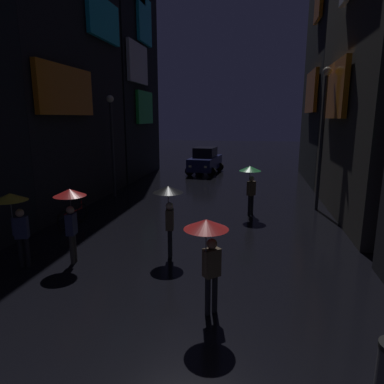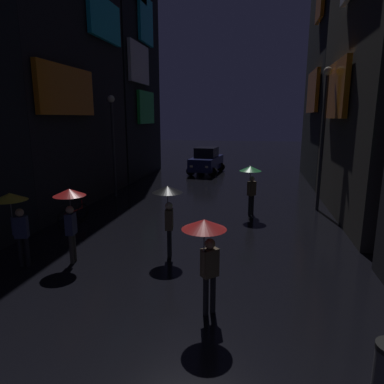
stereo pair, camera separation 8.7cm
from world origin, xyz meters
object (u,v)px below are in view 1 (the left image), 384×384
pedestrian_foreground_left_yellow (14,210)px  car_distant (205,161)px  pedestrian_near_crossing_red (70,205)px  streetlamp_right_far (323,125)px  streetlamp_left_far (112,134)px  bicycle_parked_at_storefront (73,215)px  pedestrian_foreground_right_black (169,201)px  pedestrian_midstreet_left_red (208,240)px  pedestrian_midstreet_centre_green (250,177)px

pedestrian_foreground_left_yellow → car_distant: bearing=81.4°
pedestrian_near_crossing_red → car_distant: (1.36, 16.53, -0.74)m
car_distant → streetlamp_right_far: size_ratio=0.70×
pedestrian_foreground_left_yellow → streetlamp_left_far: 8.91m
car_distant → bicycle_parked_at_storefront: bearing=-103.1°
pedestrian_foreground_right_black → pedestrian_midstreet_left_red: 3.40m
pedestrian_near_crossing_red → bicycle_parked_at_storefront: size_ratio=1.17×
pedestrian_midstreet_centre_green → pedestrian_midstreet_left_red: bearing=-95.0°
pedestrian_foreground_right_black → car_distant: (-1.23, 15.58, -0.74)m
pedestrian_midstreet_left_red → bicycle_parked_at_storefront: size_ratio=1.17×
pedestrian_near_crossing_red → car_distant: 16.60m
pedestrian_midstreet_left_red → pedestrian_midstreet_centre_green: bearing=85.0°
streetlamp_left_far → pedestrian_foreground_right_black: bearing=-56.0°
pedestrian_midstreet_centre_green → streetlamp_right_far: streetlamp_right_far is taller
pedestrian_foreground_left_yellow → streetlamp_left_far: streetlamp_left_far is taller
pedestrian_foreground_right_black → pedestrian_foreground_left_yellow: (-3.83, -1.65, 0.00)m
pedestrian_midstreet_centre_green → car_distant: bearing=108.0°
pedestrian_midstreet_left_red → pedestrian_foreground_left_yellow: bearing=165.9°
pedestrian_foreground_left_yellow → streetlamp_right_far: streetlamp_right_far is taller
pedestrian_near_crossing_red → bicycle_parked_at_storefront: bearing=119.5°
pedestrian_near_crossing_red → pedestrian_midstreet_centre_green: (4.87, 5.71, 0.00)m
pedestrian_foreground_left_yellow → streetlamp_left_far: size_ratio=0.41×
pedestrian_midstreet_centre_green → bicycle_parked_at_storefront: pedestrian_midstreet_centre_green is taller
pedestrian_midstreet_centre_green → streetlamp_right_far: size_ratio=0.35×
car_distant → streetlamp_left_far: bearing=-112.5°
pedestrian_midstreet_centre_green → streetlamp_left_far: 7.57m
pedestrian_midstreet_left_red → streetlamp_left_far: 12.02m
pedestrian_near_crossing_red → pedestrian_midstreet_left_red: same height
pedestrian_near_crossing_red → streetlamp_left_far: size_ratio=0.41×
pedestrian_midstreet_centre_green → streetlamp_right_far: 3.93m
pedestrian_foreground_right_black → car_distant: 15.65m
pedestrian_midstreet_centre_green → streetlamp_left_far: streetlamp_left_far is taller
streetlamp_left_far → pedestrian_foreground_left_yellow: bearing=-83.9°
bicycle_parked_at_storefront → streetlamp_left_far: streetlamp_left_far is taller
pedestrian_foreground_left_yellow → car_distant: pedestrian_foreground_left_yellow is taller
pedestrian_midstreet_left_red → car_distant: (-2.82, 18.59, -0.74)m
pedestrian_foreground_right_black → pedestrian_midstreet_centre_green: bearing=64.5°
pedestrian_foreground_right_black → pedestrian_midstreet_left_red: same height
bicycle_parked_at_storefront → streetlamp_right_far: 10.97m
pedestrian_near_crossing_red → pedestrian_midstreet_centre_green: size_ratio=1.00×
pedestrian_foreground_right_black → streetlamp_right_far: bearing=50.2°
pedestrian_foreground_right_black → bicycle_parked_at_storefront: pedestrian_foreground_right_black is taller
pedestrian_midstreet_left_red → pedestrian_foreground_right_black: bearing=117.8°
bicycle_parked_at_storefront → car_distant: car_distant is taller
bicycle_parked_at_storefront → streetlamp_left_far: (-0.40, 4.89, 2.87)m
pedestrian_midstreet_centre_green → bicycle_parked_at_storefront: 7.24m
pedestrian_foreground_left_yellow → bicycle_parked_at_storefront: pedestrian_foreground_left_yellow is taller
pedestrian_midstreet_left_red → pedestrian_near_crossing_red: bearing=153.7°
pedestrian_midstreet_left_red → streetlamp_left_far: size_ratio=0.41×
pedestrian_foreground_right_black → car_distant: size_ratio=0.50×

